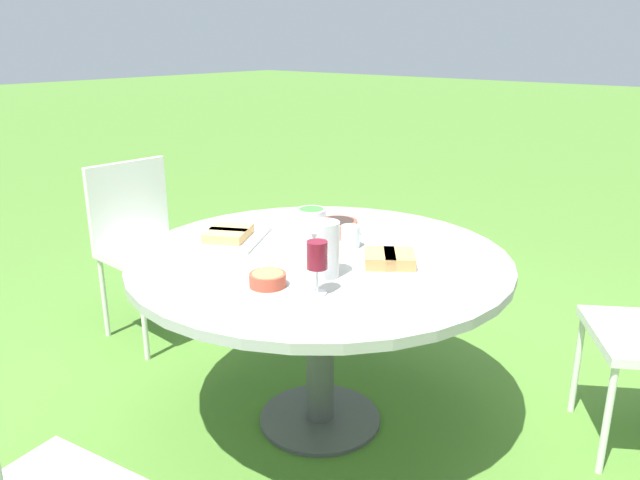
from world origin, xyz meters
TOP-DOWN VIEW (x-y plane):
  - ground_plane at (0.00, 0.00)m, footprint 40.00×40.00m
  - dining_table at (0.00, 0.00)m, footprint 1.41×1.41m
  - chair_far_back at (-0.06, -1.22)m, footprint 0.46×0.44m
  - water_pitcher at (0.15, 0.14)m, footprint 0.11×0.11m
  - wine_glass at (0.29, 0.23)m, footprint 0.07×0.07m
  - platter_bread_main at (0.10, -0.38)m, footprint 0.41×0.37m
  - platter_charcuterie at (-0.05, 0.30)m, footprint 0.36×0.37m
  - bowl_fries at (0.34, 0.06)m, footprint 0.12×0.12m
  - bowl_salad at (-0.33, -0.32)m, footprint 0.13×0.13m
  - bowl_olives at (-0.24, -0.11)m, footprint 0.16×0.16m
  - cup_water_near at (-0.15, 0.03)m, footprint 0.07×0.07m

SIDE VIEW (x-z plane):
  - ground_plane at x=0.00m, z-range 0.00..0.00m
  - chair_far_back at x=-0.06m, z-range 0.08..0.97m
  - dining_table at x=0.00m, z-range 0.27..0.98m
  - platter_bread_main at x=0.10m, z-range 0.71..0.76m
  - bowl_fries at x=0.34m, z-range 0.71..0.76m
  - platter_charcuterie at x=-0.05m, z-range 0.70..0.77m
  - bowl_salad at x=-0.33m, z-range 0.71..0.77m
  - bowl_olives at x=-0.24m, z-range 0.71..0.78m
  - cup_water_near at x=-0.15m, z-range 0.71..0.80m
  - water_pitcher at x=0.15m, z-range 0.71..0.90m
  - wine_glass at x=0.29m, z-range 0.75..0.92m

